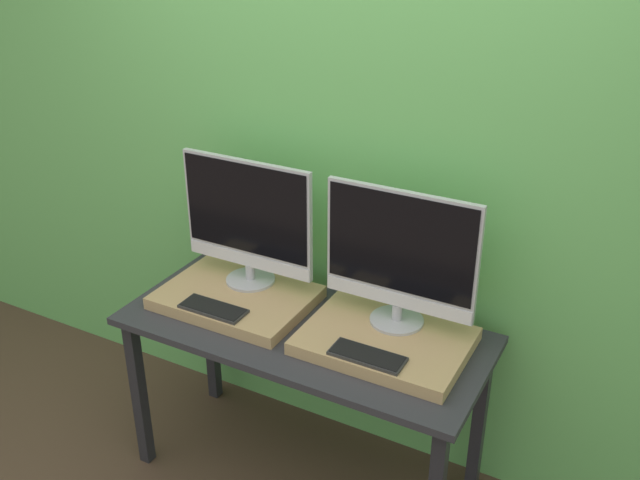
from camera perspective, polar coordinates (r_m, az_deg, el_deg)
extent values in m
cube|color=#66B75B|center=(2.90, 2.39, 5.68)|extent=(8.00, 0.04, 2.60)
cube|color=#2D2D33|center=(2.84, -1.32, -7.22)|extent=(1.46, 0.64, 0.03)
cube|color=#232328|center=(3.23, -14.27, -11.81)|extent=(0.05, 0.05, 0.74)
cube|color=#232328|center=(3.55, -8.71, -7.43)|extent=(0.05, 0.05, 0.74)
cube|color=#232328|center=(3.07, 12.60, -13.96)|extent=(0.05, 0.05, 0.74)
cube|color=tan|center=(2.99, -6.70, -4.58)|extent=(0.61, 0.45, 0.05)
cylinder|color=#B2B2B7|center=(3.06, -5.57, -3.16)|extent=(0.21, 0.21, 0.01)
cylinder|color=#B2B2B7|center=(3.04, -5.60, -2.54)|extent=(0.04, 0.04, 0.06)
cube|color=#B2B2B7|center=(2.92, -5.83, 2.05)|extent=(0.59, 0.02, 0.47)
cube|color=black|center=(2.90, -6.01, 2.49)|extent=(0.57, 0.00, 0.39)
cube|color=silver|center=(3.00, -5.80, -1.63)|extent=(0.59, 0.00, 0.06)
cube|color=#2D2D2D|center=(2.87, -8.53, -5.46)|extent=(0.27, 0.11, 0.01)
cube|color=black|center=(2.87, -8.54, -5.33)|extent=(0.26, 0.10, 0.00)
cube|color=tan|center=(2.72, 5.22, -8.05)|extent=(0.61, 0.45, 0.05)
cylinder|color=#B2B2B7|center=(2.78, 6.15, -6.39)|extent=(0.21, 0.21, 0.01)
cylinder|color=#B2B2B7|center=(2.76, 6.19, -5.73)|extent=(0.04, 0.04, 0.06)
cube|color=#B2B2B7|center=(2.63, 6.46, -0.80)|extent=(0.59, 0.02, 0.47)
cube|color=black|center=(2.61, 6.38, -0.34)|extent=(0.57, 0.00, 0.39)
cube|color=silver|center=(2.72, 6.13, -4.77)|extent=(0.59, 0.00, 0.06)
cube|color=#2D2D2D|center=(2.58, 3.81, -9.24)|extent=(0.27, 0.11, 0.01)
cube|color=black|center=(2.57, 3.81, -9.11)|extent=(0.26, 0.10, 0.00)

